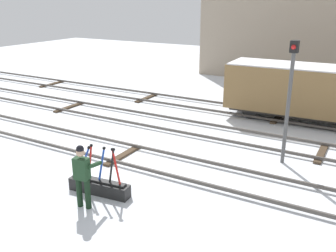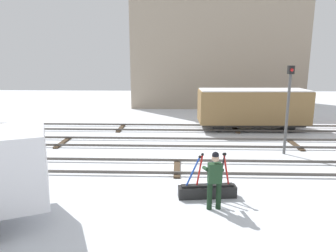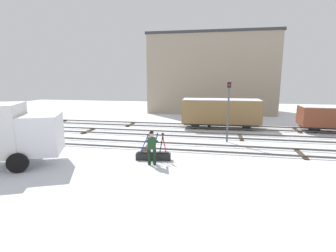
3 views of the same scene
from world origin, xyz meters
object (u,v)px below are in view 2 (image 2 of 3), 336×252
at_px(switch_lever_frame, 207,189).
at_px(rail_worker, 214,177).
at_px(signal_post, 288,101).
at_px(freight_car_far_end, 252,107).

relative_size(switch_lever_frame, rail_worker, 1.07).
bearing_deg(signal_post, rail_worker, -125.41).
bearing_deg(rail_worker, signal_post, 48.25).
height_order(switch_lever_frame, rail_worker, rail_worker).
bearing_deg(freight_car_far_end, signal_post, -87.23).
bearing_deg(switch_lever_frame, signal_post, 43.35).
relative_size(switch_lever_frame, freight_car_far_end, 0.28).
relative_size(signal_post, freight_car_far_end, 0.61).
relative_size(rail_worker, signal_post, 0.43).
height_order(rail_worker, signal_post, signal_post).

